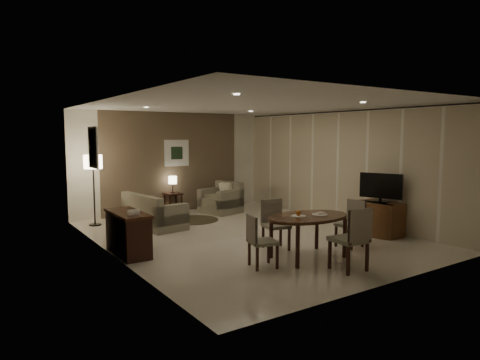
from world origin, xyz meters
TOP-DOWN VIEW (x-y plane):
  - room_shell at (0.00, 0.40)m, footprint 5.50×7.00m
  - taupe_accent at (0.00, 3.48)m, footprint 3.96×0.03m
  - curtain_wall at (2.68, 0.00)m, footprint 0.08×6.70m
  - curtain_rod at (2.68, 0.00)m, footprint 0.03×6.80m
  - art_back_frame at (0.10, 3.46)m, footprint 0.72×0.03m
  - art_back_canvas at (0.10, 3.44)m, footprint 0.34×0.01m
  - art_left_frame at (-2.72, 1.20)m, footprint 0.03×0.60m
  - art_left_canvas at (-2.71, 1.20)m, footprint 0.01×0.46m
  - downlight_nl at (-1.40, -1.80)m, footprint 0.10×0.10m
  - downlight_nr at (1.40, -1.80)m, footprint 0.10×0.10m
  - downlight_fl at (-1.40, 1.80)m, footprint 0.10×0.10m
  - downlight_fr at (1.40, 1.80)m, footprint 0.10×0.10m
  - console_desk at (-2.49, 0.00)m, footprint 0.48×1.20m
  - telephone at (-2.49, -0.30)m, footprint 0.20×0.14m
  - tv_cabinet at (2.40, -1.50)m, footprint 0.48×0.90m
  - flat_tv at (2.38, -1.50)m, footprint 0.36×0.85m
  - dining_table at (-0.02, -1.91)m, footprint 1.54×0.96m
  - chair_near at (0.04, -2.75)m, footprint 0.51×0.51m
  - chair_far at (-0.12, -1.17)m, footprint 0.52×0.52m
  - chair_left at (-0.97, -1.90)m, footprint 0.49×0.49m
  - chair_right at (1.12, -1.80)m, footprint 0.46×0.46m
  - plate_a at (-0.20, -1.86)m, footprint 0.26×0.26m
  - plate_b at (0.20, -1.96)m, footprint 0.26×0.26m
  - fruit_apple at (-0.20, -1.86)m, footprint 0.09×0.09m
  - napkin at (0.20, -1.96)m, footprint 0.12×0.08m
  - round_rug at (-0.13, 2.07)m, footprint 1.23×1.23m
  - sofa at (-1.23, 1.87)m, footprint 1.72×1.02m
  - armchair at (0.94, 2.56)m, footprint 1.06×1.10m
  - side_table at (-0.13, 3.24)m, footprint 0.42×0.42m
  - table_lamp at (-0.13, 3.25)m, footprint 0.22×0.22m
  - floor_lamp at (-2.31, 2.80)m, footprint 0.41×0.41m

SIDE VIEW (x-z plane):
  - round_rug at x=-0.13m, z-range 0.00..0.01m
  - side_table at x=-0.13m, z-range 0.00..0.54m
  - tv_cabinet at x=2.40m, z-range 0.00..0.70m
  - dining_table at x=-0.02m, z-range 0.00..0.72m
  - console_desk at x=-2.49m, z-range 0.00..0.75m
  - sofa at x=-1.23m, z-range 0.00..0.76m
  - armchair at x=0.94m, z-range 0.00..0.82m
  - chair_left at x=-0.97m, z-range 0.00..0.84m
  - chair_right at x=1.12m, z-range 0.00..0.87m
  - chair_far at x=-0.12m, z-range 0.00..0.90m
  - chair_near at x=0.04m, z-range 0.00..0.99m
  - plate_a at x=-0.20m, z-range 0.72..0.74m
  - plate_b at x=0.20m, z-range 0.72..0.74m
  - napkin at x=0.20m, z-range 0.74..0.77m
  - fruit_apple at x=-0.20m, z-range 0.74..0.83m
  - table_lamp at x=-0.13m, z-range 0.54..1.04m
  - telephone at x=-2.49m, z-range 0.76..0.85m
  - floor_lamp at x=-2.31m, z-range 0.00..1.64m
  - flat_tv at x=2.38m, z-range 0.72..1.32m
  - curtain_wall at x=2.68m, z-range 0.03..2.61m
  - taupe_accent at x=0.00m, z-range 0.00..2.70m
  - room_shell at x=0.00m, z-range 0.00..2.70m
  - art_back_frame at x=0.10m, z-range 1.24..1.96m
  - art_back_canvas at x=0.10m, z-range 1.43..1.77m
  - art_left_frame at x=-2.72m, z-range 1.45..2.25m
  - art_left_canvas at x=-2.71m, z-range 1.53..2.17m
  - curtain_rod at x=2.68m, z-range 2.62..2.66m
  - downlight_nl at x=-1.40m, z-range 2.68..2.69m
  - downlight_nr at x=1.40m, z-range 2.68..2.69m
  - downlight_fl at x=-1.40m, z-range 2.68..2.69m
  - downlight_fr at x=1.40m, z-range 2.68..2.69m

